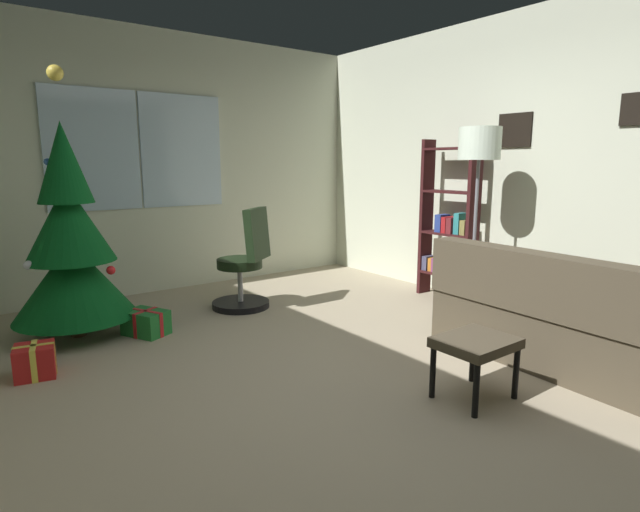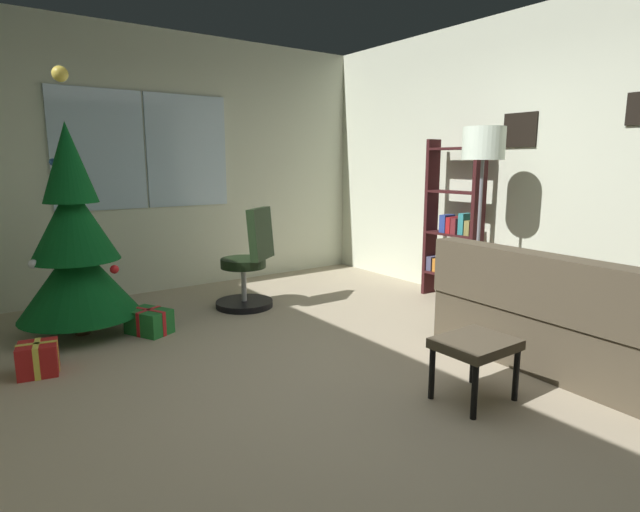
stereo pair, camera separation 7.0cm
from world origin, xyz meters
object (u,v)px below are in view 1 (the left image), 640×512
at_px(gift_box_green, 146,323).
at_px(gift_box_red, 35,361).
at_px(holiday_tree, 71,249).
at_px(couch, 589,324).
at_px(bookshelf, 449,229).
at_px(footstool, 476,347).
at_px(office_chair, 245,270).
at_px(floor_lamp, 479,157).

bearing_deg(gift_box_green, gift_box_red, -155.17).
bearing_deg(holiday_tree, couch, -45.12).
bearing_deg(bookshelf, footstool, -136.64).
distance_m(footstool, bookshelf, 2.38).
distance_m(office_chair, floor_lamp, 2.40).
bearing_deg(gift_box_red, holiday_tree, 59.89).
relative_size(holiday_tree, floor_lamp, 1.25).
xyz_separation_m(couch, holiday_tree, (-2.78, 2.79, 0.44)).
relative_size(couch, holiday_tree, 0.87).
relative_size(holiday_tree, office_chair, 2.16).
bearing_deg(gift_box_green, floor_lamp, -27.43).
relative_size(gift_box_green, office_chair, 0.42).
bearing_deg(holiday_tree, gift_box_green, -33.67).
xyz_separation_m(holiday_tree, floor_lamp, (3.01, -1.63, 0.73)).
bearing_deg(couch, floor_lamp, 78.98).
bearing_deg(couch, gift_box_red, 146.84).
bearing_deg(gift_box_red, gift_box_green, 24.83).
height_order(gift_box_red, bookshelf, bookshelf).
distance_m(gift_box_green, office_chair, 1.10).
distance_m(couch, gift_box_red, 3.82).
distance_m(footstool, floor_lamp, 2.04).
bearing_deg(footstool, bookshelf, 43.36).
distance_m(footstool, holiday_tree, 3.16).
xyz_separation_m(gift_box_red, floor_lamp, (3.42, -0.92, 1.35)).
height_order(office_chair, floor_lamp, floor_lamp).
relative_size(gift_box_red, bookshelf, 0.17).
bearing_deg(holiday_tree, footstool, -57.93).
distance_m(holiday_tree, bookshelf, 3.53).
relative_size(footstool, bookshelf, 0.27).
bearing_deg(bookshelf, holiday_tree, 162.75).
xyz_separation_m(office_chair, floor_lamp, (1.50, -1.53, 1.08)).
bearing_deg(footstool, holiday_tree, 122.07).
relative_size(gift_box_red, office_chair, 0.29).
bearing_deg(gift_box_green, bookshelf, -14.27).
height_order(gift_box_red, floor_lamp, floor_lamp).
relative_size(office_chair, floor_lamp, 0.58).
xyz_separation_m(gift_box_red, bookshelf, (3.78, -0.34, 0.62)).
bearing_deg(bookshelf, gift_box_green, 165.73).
height_order(gift_box_red, office_chair, office_chair).
bearing_deg(gift_box_red, office_chair, 17.48).
xyz_separation_m(bookshelf, floor_lamp, (-0.36, -0.58, 0.72)).
bearing_deg(office_chair, holiday_tree, 176.03).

